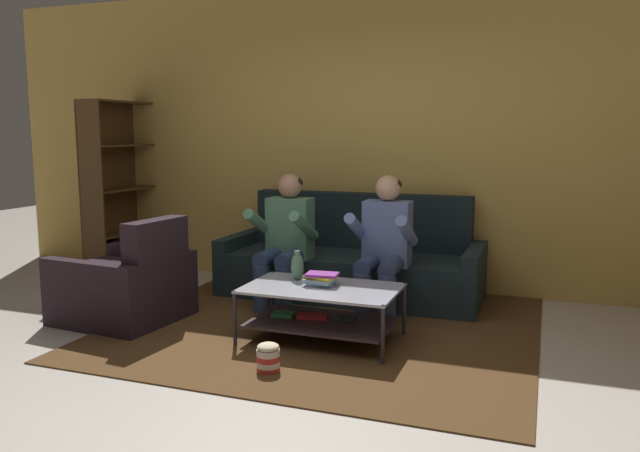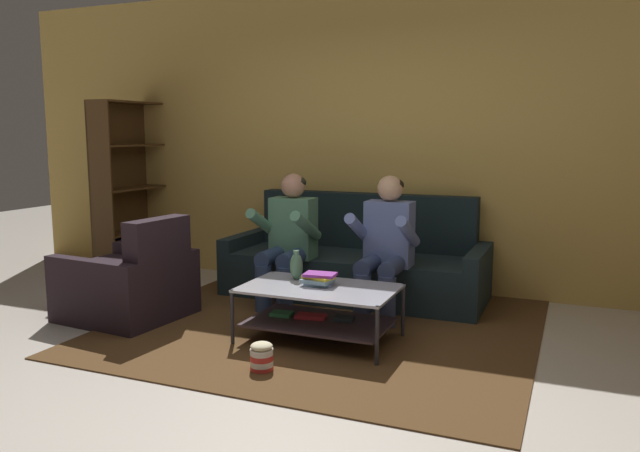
{
  "view_description": "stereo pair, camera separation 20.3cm",
  "coord_description": "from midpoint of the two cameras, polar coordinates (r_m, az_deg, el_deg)",
  "views": [
    {
      "loc": [
        1.58,
        -3.42,
        1.49
      ],
      "look_at": [
        -0.05,
        1.03,
        0.78
      ],
      "focal_mm": 35.0,
      "sensor_mm": 36.0,
      "label": 1
    },
    {
      "loc": [
        1.77,
        -3.35,
        1.49
      ],
      "look_at": [
        -0.05,
        1.03,
        0.78
      ],
      "focal_mm": 35.0,
      "sensor_mm": 36.0,
      "label": 2
    }
  ],
  "objects": [
    {
      "name": "person_seated_right",
      "position": [
        5.07,
        4.73,
        -1.4
      ],
      "size": [
        0.5,
        0.58,
        1.15
      ],
      "color": "navy",
      "rests_on": "ground"
    },
    {
      "name": "popcorn_tub",
      "position": [
        4.02,
        -6.23,
        -11.88
      ],
      "size": [
        0.15,
        0.15,
        0.19
      ],
      "color": "red",
      "rests_on": "ground"
    },
    {
      "name": "back_partition",
      "position": [
        6.08,
        4.19,
        8.1
      ],
      "size": [
        8.4,
        0.12,
        2.9
      ],
      "primitive_type": "cube",
      "color": "tan",
      "rests_on": "ground"
    },
    {
      "name": "book_stack",
      "position": [
        4.51,
        -1.23,
        -4.89
      ],
      "size": [
        0.25,
        0.19,
        0.09
      ],
      "color": "#7491AF",
      "rests_on": "coffee_table"
    },
    {
      "name": "ground",
      "position": [
        4.06,
        -5.9,
        -13.09
      ],
      "size": [
        16.8,
        16.8,
        0.0
      ],
      "primitive_type": "plane",
      "color": "beige"
    },
    {
      "name": "person_seated_left",
      "position": [
        5.36,
        -4.28,
        -0.88
      ],
      "size": [
        0.5,
        0.58,
        1.14
      ],
      "color": "navy",
      "rests_on": "ground"
    },
    {
      "name": "couch",
      "position": [
        5.75,
        1.92,
        -3.5
      ],
      "size": [
        2.35,
        0.88,
        0.93
      ],
      "color": "#19272B",
      "rests_on": "ground"
    },
    {
      "name": "vase",
      "position": [
        4.67,
        -3.33,
        -3.69
      ],
      "size": [
        0.1,
        0.1,
        0.22
      ],
      "color": "#4C7754",
      "rests_on": "coffee_table"
    },
    {
      "name": "coffee_table",
      "position": [
        4.51,
        -1.2,
        -7.24
      ],
      "size": [
        1.1,
        0.66,
        0.4
      ],
      "color": "#B7B6C5",
      "rests_on": "ground"
    },
    {
      "name": "bookshelf",
      "position": [
        6.93,
        -18.81,
        1.93
      ],
      "size": [
        0.29,
        1.03,
        1.82
      ],
      "color": "#4F3319",
      "rests_on": "ground"
    },
    {
      "name": "area_rug",
      "position": [
        5.08,
        0.07,
        -8.5
      ],
      "size": [
        3.15,
        3.24,
        0.01
      ],
      "color": "#52361B",
      "rests_on": "ground"
    },
    {
      "name": "armchair",
      "position": [
        5.26,
        -18.42,
        -5.3
      ],
      "size": [
        0.96,
        0.89,
        0.84
      ],
      "color": "black",
      "rests_on": "ground"
    }
  ]
}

